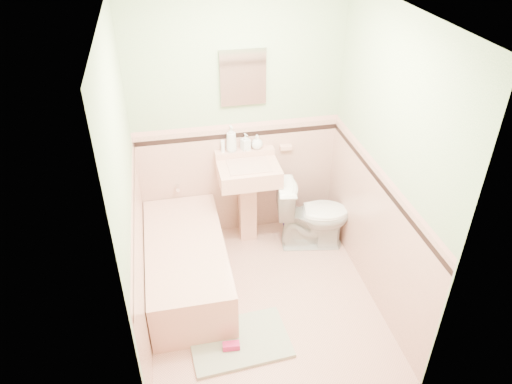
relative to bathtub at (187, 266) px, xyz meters
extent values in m
plane|color=#DFA792|center=(0.63, -0.33, -0.23)|extent=(2.20, 2.20, 0.00)
plane|color=white|center=(0.63, -0.33, 2.27)|extent=(2.20, 2.20, 0.00)
plane|color=beige|center=(0.63, 0.77, 1.02)|extent=(2.50, 0.00, 2.50)
plane|color=beige|center=(0.63, -1.43, 1.02)|extent=(2.50, 0.00, 2.50)
plane|color=beige|center=(-0.37, -0.33, 1.02)|extent=(0.00, 2.50, 2.50)
plane|color=beige|center=(1.63, -0.33, 1.02)|extent=(0.00, 2.50, 2.50)
plane|color=#E2AC97|center=(0.63, 0.76, 0.38)|extent=(2.00, 0.00, 2.00)
plane|color=#E2AC97|center=(0.63, -1.42, 0.38)|extent=(2.00, 0.00, 2.00)
plane|color=#E2AC97|center=(-0.36, -0.33, 0.38)|extent=(0.00, 2.20, 2.20)
plane|color=#E2AC97|center=(1.62, -0.33, 0.38)|extent=(0.00, 2.20, 2.20)
plane|color=black|center=(0.63, 0.75, 0.90)|extent=(2.00, 0.00, 2.00)
plane|color=black|center=(0.63, -1.41, 0.90)|extent=(2.00, 0.00, 2.00)
plane|color=black|center=(-0.35, -0.33, 0.89)|extent=(0.00, 2.20, 2.20)
plane|color=black|center=(1.61, -0.33, 0.89)|extent=(0.00, 2.20, 2.20)
plane|color=#DF9F8F|center=(0.63, 0.75, 0.99)|extent=(2.00, 0.00, 2.00)
plane|color=#DF9F8F|center=(0.63, -1.41, 0.99)|extent=(2.00, 0.00, 2.00)
plane|color=#DF9F8F|center=(-0.35, -0.33, 1.00)|extent=(0.00, 2.20, 2.20)
plane|color=#DF9F8F|center=(1.61, -0.33, 1.00)|extent=(0.00, 2.20, 2.20)
cube|color=#DA9E88|center=(0.00, 0.00, 0.00)|extent=(0.70, 1.50, 0.45)
cylinder|color=silver|center=(0.00, 0.72, 0.41)|extent=(0.04, 0.12, 0.04)
cylinder|color=silver|center=(0.68, 0.67, 0.72)|extent=(0.02, 0.02, 0.10)
cube|color=white|center=(0.68, 0.74, 1.47)|extent=(0.40, 0.04, 0.49)
cube|color=#DA9E88|center=(1.10, 0.73, 0.72)|extent=(0.12, 0.07, 0.04)
imported|color=#B2B2B2|center=(0.55, 0.71, 0.89)|extent=(0.11, 0.11, 0.27)
imported|color=#B2B2B2|center=(0.69, 0.71, 0.84)|extent=(0.10, 0.10, 0.17)
imported|color=#B2B2B2|center=(0.80, 0.71, 0.83)|extent=(0.14, 0.14, 0.14)
cylinder|color=white|center=(0.47, 0.71, 0.81)|extent=(0.04, 0.04, 0.12)
imported|color=white|center=(1.30, 0.35, 0.15)|extent=(0.78, 0.53, 0.74)
cube|color=gray|center=(0.35, -0.77, -0.21)|extent=(0.83, 0.58, 0.03)
cube|color=#BF1E59|center=(0.27, -0.84, -0.17)|extent=(0.14, 0.07, 0.05)
camera|label=1|loc=(-0.06, -3.38, 2.99)|focal=33.95mm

